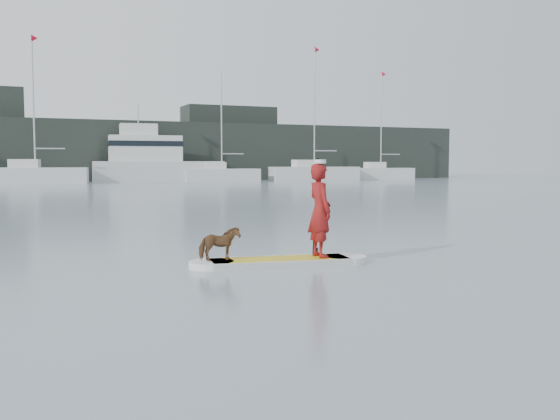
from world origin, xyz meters
name	(u,v)px	position (x,y,z in m)	size (l,w,h in m)	color
ground	(235,252)	(0.00, 0.00, 0.00)	(140.00, 140.00, 0.00)	slate
paddleboard	(280,262)	(0.22, -1.88, 0.06)	(3.27, 1.19, 0.12)	gold
paddler	(320,210)	(0.97, -2.00, 0.98)	(0.63, 0.41, 1.72)	maroon
white_cap	(320,161)	(0.97, -2.00, 1.87)	(0.22, 0.22, 0.07)	silver
dog	(219,244)	(-0.87, -1.71, 0.42)	(0.32, 0.71, 0.60)	brown
paddle	(315,219)	(0.99, -1.76, 0.80)	(0.10, 0.30, 2.00)	black
sailboat_d	(35,174)	(-2.47, 45.35, 0.90)	(8.91, 4.08, 12.64)	silver
sailboat_e	(221,174)	(14.38, 45.63, 0.75)	(7.45, 3.17, 10.47)	silver
sailboat_f	(314,172)	(23.93, 44.79, 0.91)	(9.19, 3.54, 13.44)	silver
motor_yacht_a	(153,161)	(8.09, 47.35, 2.04)	(12.37, 4.79, 7.25)	silver
shore_mass	(58,151)	(0.00, 53.00, 3.00)	(90.00, 6.00, 6.00)	black
shore_building_east	(229,143)	(18.00, 54.00, 4.00)	(10.00, 4.00, 8.00)	black
sailboat_g	(380,172)	(32.00, 45.02, 0.82)	(7.16, 3.37, 11.45)	silver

